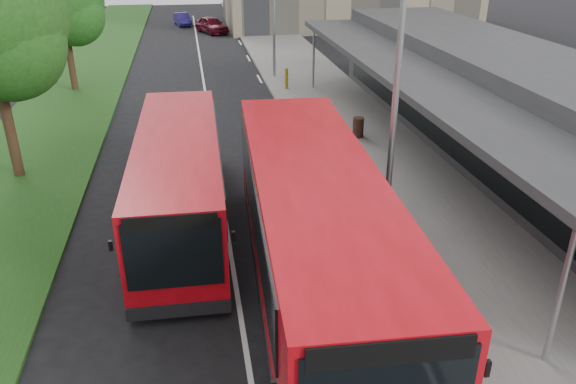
# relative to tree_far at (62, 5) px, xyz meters

# --- Properties ---
(ground) EXTENTS (120.00, 120.00, 0.00)m
(ground) POSITION_rel_tree_far_xyz_m (7.01, -21.05, -4.51)
(ground) COLOR black
(ground) RESTS_ON ground
(pavement) EXTENTS (5.00, 80.00, 0.15)m
(pavement) POSITION_rel_tree_far_xyz_m (13.01, -1.05, -4.44)
(pavement) COLOR slate
(pavement) RESTS_ON ground
(grass_verge) EXTENTS (5.00, 80.00, 0.10)m
(grass_verge) POSITION_rel_tree_far_xyz_m (0.01, -1.05, -4.46)
(grass_verge) COLOR #194516
(grass_verge) RESTS_ON ground
(lane_centre_line) EXTENTS (0.12, 70.00, 0.01)m
(lane_centre_line) POSITION_rel_tree_far_xyz_m (7.01, -6.05, -4.51)
(lane_centre_line) COLOR silver
(lane_centre_line) RESTS_ON ground
(kerb_dashes) EXTENTS (0.12, 56.00, 0.01)m
(kerb_dashes) POSITION_rel_tree_far_xyz_m (10.31, -2.05, -4.51)
(kerb_dashes) COLOR silver
(kerb_dashes) RESTS_ON ground
(station_building) EXTENTS (7.70, 26.00, 4.00)m
(station_building) POSITION_rel_tree_far_xyz_m (17.87, -13.05, -2.47)
(station_building) COLOR #2B2B2E
(station_building) RESTS_ON ground
(tree_far) EXTENTS (4.38, 4.38, 6.99)m
(tree_far) POSITION_rel_tree_far_xyz_m (0.00, 0.00, 0.00)
(tree_far) COLOR #312213
(tree_far) RESTS_ON ground
(lamp_post_near) EXTENTS (1.44, 0.28, 8.00)m
(lamp_post_near) POSITION_rel_tree_far_xyz_m (11.13, -19.05, 0.21)
(lamp_post_near) COLOR #989AA0
(lamp_post_near) RESTS_ON pavement
(bus_main) EXTENTS (3.47, 11.64, 3.26)m
(bus_main) POSITION_rel_tree_far_xyz_m (8.86, -20.74, -2.84)
(bus_main) COLOR red
(bus_main) RESTS_ON ground
(bus_second) EXTENTS (2.71, 9.82, 2.76)m
(bus_second) POSITION_rel_tree_far_xyz_m (5.75, -16.57, -3.09)
(bus_second) COLOR red
(bus_second) RESTS_ON ground
(litter_bin) EXTENTS (0.48, 0.48, 0.82)m
(litter_bin) POSITION_rel_tree_far_xyz_m (13.02, -10.37, -3.95)
(litter_bin) COLOR #331D15
(litter_bin) RESTS_ON pavement
(bollard) EXTENTS (0.21, 0.21, 1.10)m
(bollard) POSITION_rel_tree_far_xyz_m (11.43, -2.02, -3.81)
(bollard) COLOR yellow
(bollard) RESTS_ON pavement
(car_near) EXTENTS (3.05, 4.34, 1.37)m
(car_near) POSITION_rel_tree_far_xyz_m (8.38, 17.91, -3.83)
(car_near) COLOR #550C1C
(car_near) RESTS_ON ground
(car_far) EXTENTS (1.75, 3.48, 1.09)m
(car_far) POSITION_rel_tree_far_xyz_m (5.93, 22.71, -3.96)
(car_far) COLOR navy
(car_far) RESTS_ON ground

